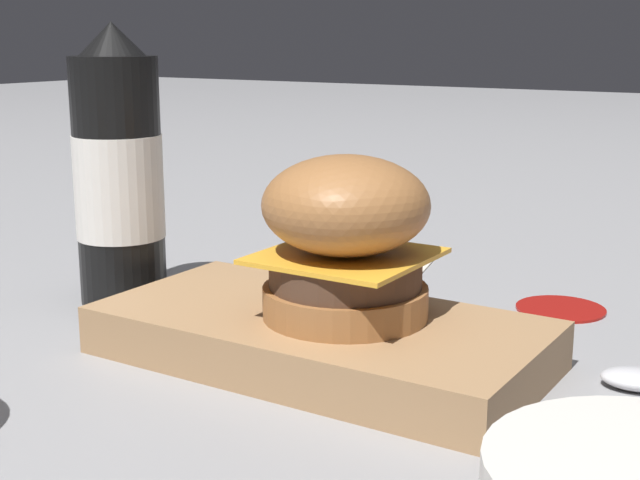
{
  "coord_description": "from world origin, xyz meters",
  "views": [
    {
      "loc": [
        0.26,
        -0.42,
        0.21
      ],
      "look_at": [
        -0.04,
        0.06,
        0.08
      ],
      "focal_mm": 50.0,
      "sensor_mm": 36.0,
      "label": 1
    }
  ],
  "objects": [
    {
      "name": "ketchup_puddle",
      "position": [
        0.06,
        0.25,
        0.0
      ],
      "size": [
        0.07,
        0.07,
        0.0
      ],
      "color": "#9E140F",
      "rests_on": "ground_plane"
    },
    {
      "name": "burger",
      "position": [
        -0.02,
        0.06,
        0.09
      ],
      "size": [
        0.11,
        0.11,
        0.11
      ],
      "color": "#9E6638",
      "rests_on": "serving_board"
    },
    {
      "name": "serving_board",
      "position": [
        -0.04,
        0.06,
        0.02
      ],
      "size": [
        0.29,
        0.15,
        0.03
      ],
      "color": "#A37A51",
      "rests_on": "ground_plane"
    },
    {
      "name": "parchment_square",
      "position": [
        -0.15,
        0.3,
        0.0
      ],
      "size": [
        0.18,
        0.18,
        0.0
      ],
      "color": "beige",
      "rests_on": "ground_plane"
    },
    {
      "name": "ketchup_bottle",
      "position": [
        -0.25,
        0.09,
        0.1
      ],
      "size": [
        0.07,
        0.07,
        0.22
      ],
      "color": "black",
      "rests_on": "ground_plane"
    },
    {
      "name": "ground_plane",
      "position": [
        0.0,
        0.0,
        0.0
      ],
      "size": [
        6.0,
        6.0,
        0.0
      ],
      "primitive_type": "plane",
      "color": "gray"
    }
  ]
}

